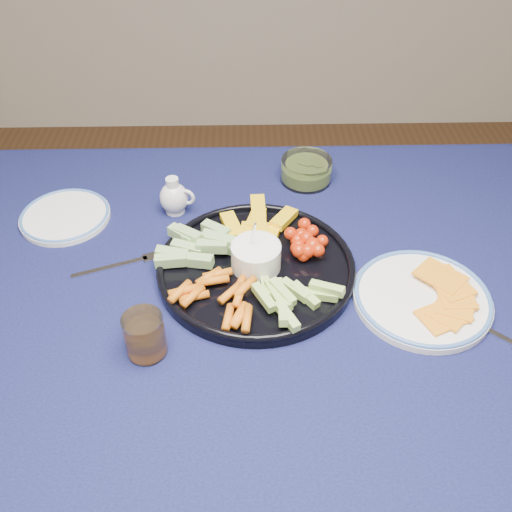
{
  "coord_description": "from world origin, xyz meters",
  "views": [
    {
      "loc": [
        -0.1,
        -0.69,
        1.48
      ],
      "look_at": [
        -0.09,
        0.08,
        0.79
      ],
      "focal_mm": 40.0,
      "sensor_mm": 36.0,
      "label": 1
    }
  ],
  "objects_px": {
    "side_plate_extra": "(65,216)",
    "cheese_plate": "(422,296)",
    "crudite_platter": "(255,264)",
    "juice_tumbler": "(145,337)",
    "creamer_pitcher": "(174,198)",
    "dining_table": "(303,337)",
    "pickle_bowl": "(306,171)"
  },
  "relations": [
    {
      "from": "crudite_platter",
      "to": "cheese_plate",
      "type": "xyz_separation_m",
      "value": [
        0.29,
        -0.08,
        -0.01
      ]
    },
    {
      "from": "crudite_platter",
      "to": "dining_table",
      "type": "bearing_deg",
      "value": -43.2
    },
    {
      "from": "pickle_bowl",
      "to": "cheese_plate",
      "type": "height_order",
      "value": "pickle_bowl"
    },
    {
      "from": "cheese_plate",
      "to": "dining_table",
      "type": "bearing_deg",
      "value": -179.25
    },
    {
      "from": "dining_table",
      "to": "cheese_plate",
      "type": "xyz_separation_m",
      "value": [
        0.2,
        0.0,
        0.1
      ]
    },
    {
      "from": "crudite_platter",
      "to": "cheese_plate",
      "type": "height_order",
      "value": "crudite_platter"
    },
    {
      "from": "dining_table",
      "to": "crudite_platter",
      "type": "xyz_separation_m",
      "value": [
        -0.09,
        0.08,
        0.11
      ]
    },
    {
      "from": "crudite_platter",
      "to": "juice_tumbler",
      "type": "distance_m",
      "value": 0.25
    },
    {
      "from": "cheese_plate",
      "to": "pickle_bowl",
      "type": "bearing_deg",
      "value": 114.06
    },
    {
      "from": "crudite_platter",
      "to": "creamer_pitcher",
      "type": "xyz_separation_m",
      "value": [
        -0.16,
        0.19,
        0.01
      ]
    },
    {
      "from": "juice_tumbler",
      "to": "cheese_plate",
      "type": "bearing_deg",
      "value": 12.0
    },
    {
      "from": "dining_table",
      "to": "side_plate_extra",
      "type": "relative_size",
      "value": 9.06
    },
    {
      "from": "pickle_bowl",
      "to": "creamer_pitcher",
      "type": "bearing_deg",
      "value": -158.76
    },
    {
      "from": "creamer_pitcher",
      "to": "cheese_plate",
      "type": "distance_m",
      "value": 0.53
    },
    {
      "from": "dining_table",
      "to": "side_plate_extra",
      "type": "xyz_separation_m",
      "value": [
        -0.48,
        0.26,
        0.1
      ]
    },
    {
      "from": "pickle_bowl",
      "to": "side_plate_extra",
      "type": "bearing_deg",
      "value": -165.58
    },
    {
      "from": "dining_table",
      "to": "creamer_pitcher",
      "type": "xyz_separation_m",
      "value": [
        -0.25,
        0.28,
        0.12
      ]
    },
    {
      "from": "pickle_bowl",
      "to": "cheese_plate",
      "type": "bearing_deg",
      "value": -65.94
    },
    {
      "from": "crudite_platter",
      "to": "side_plate_extra",
      "type": "xyz_separation_m",
      "value": [
        -0.39,
        0.17,
        -0.01
      ]
    },
    {
      "from": "side_plate_extra",
      "to": "juice_tumbler",
      "type": "bearing_deg",
      "value": -59.0
    },
    {
      "from": "side_plate_extra",
      "to": "cheese_plate",
      "type": "bearing_deg",
      "value": -20.27
    },
    {
      "from": "cheese_plate",
      "to": "side_plate_extra",
      "type": "height_order",
      "value": "cheese_plate"
    },
    {
      "from": "crudite_platter",
      "to": "side_plate_extra",
      "type": "height_order",
      "value": "crudite_platter"
    },
    {
      "from": "pickle_bowl",
      "to": "juice_tumbler",
      "type": "bearing_deg",
      "value": -121.79
    },
    {
      "from": "crudite_platter",
      "to": "juice_tumbler",
      "type": "bearing_deg",
      "value": -134.41
    },
    {
      "from": "creamer_pitcher",
      "to": "pickle_bowl",
      "type": "relative_size",
      "value": 0.73
    },
    {
      "from": "dining_table",
      "to": "cheese_plate",
      "type": "bearing_deg",
      "value": 0.75
    },
    {
      "from": "cheese_plate",
      "to": "side_plate_extra",
      "type": "bearing_deg",
      "value": 159.73
    },
    {
      "from": "creamer_pitcher",
      "to": "pickle_bowl",
      "type": "bearing_deg",
      "value": 21.24
    },
    {
      "from": "dining_table",
      "to": "crudite_platter",
      "type": "bearing_deg",
      "value": 136.8
    },
    {
      "from": "crudite_platter",
      "to": "pickle_bowl",
      "type": "xyz_separation_m",
      "value": [
        0.12,
        0.3,
        0.0
      ]
    },
    {
      "from": "dining_table",
      "to": "pickle_bowl",
      "type": "bearing_deg",
      "value": 85.13
    }
  ]
}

